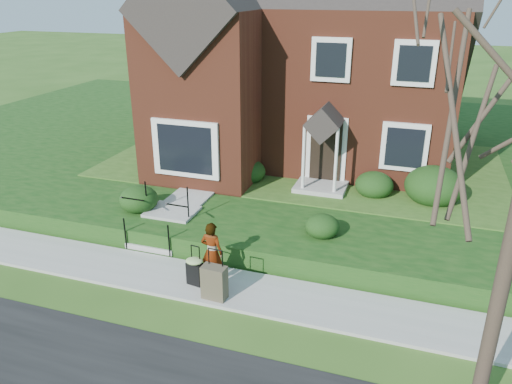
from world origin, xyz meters
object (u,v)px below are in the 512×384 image
at_px(front_steps, 165,223).
at_px(suitcase_olive, 214,282).
at_px(suitcase_black, 195,270).
at_px(woman, 212,252).

xyz_separation_m(front_steps, suitcase_olive, (2.50, -2.36, 0.01)).
xyz_separation_m(suitcase_black, suitcase_olive, (0.66, -0.38, 0.02)).
relative_size(suitcase_black, suitcase_olive, 0.83).
distance_m(front_steps, suitcase_olive, 3.44).
bearing_deg(suitcase_black, suitcase_olive, -20.65).
relative_size(woman, suitcase_olive, 1.27).
xyz_separation_m(front_steps, suitcase_black, (1.84, -1.98, -0.01)).
bearing_deg(woman, front_steps, -33.50).
bearing_deg(front_steps, suitcase_black, -47.13).
height_order(woman, suitcase_olive, woman).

